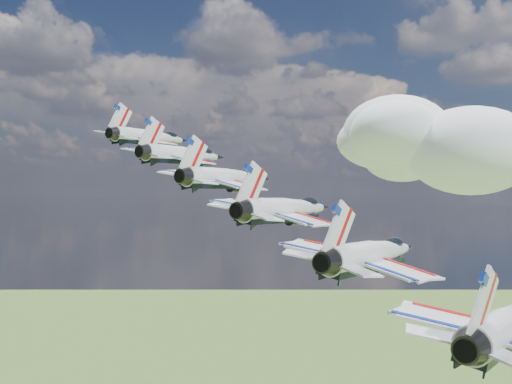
% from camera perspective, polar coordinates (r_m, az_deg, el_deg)
% --- Properties ---
extents(cloud_far, '(70.50, 55.40, 27.70)m').
position_cam_1_polar(cloud_far, '(261.21, 14.32, 3.93)').
color(cloud_far, white).
extents(jet_0, '(17.97, 20.33, 7.06)m').
position_cam_1_polar(jet_0, '(94.52, -9.25, 4.82)').
color(jet_0, white).
extents(jet_1, '(17.97, 20.33, 7.06)m').
position_cam_1_polar(jet_1, '(82.73, -6.31, 3.30)').
color(jet_1, silver).
extents(jet_2, '(17.97, 20.33, 7.06)m').
position_cam_1_polar(jet_2, '(71.30, -2.43, 1.28)').
color(jet_2, silver).
extents(jet_3, '(17.97, 20.33, 7.06)m').
position_cam_1_polar(jet_3, '(60.45, 2.87, -1.50)').
color(jet_3, white).
extents(jet_4, '(17.97, 20.33, 7.06)m').
position_cam_1_polar(jet_4, '(50.53, 10.40, -5.41)').
color(jet_4, white).
extents(jet_5, '(17.97, 20.33, 7.06)m').
position_cam_1_polar(jet_5, '(42.23, 21.40, -10.83)').
color(jet_5, white).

